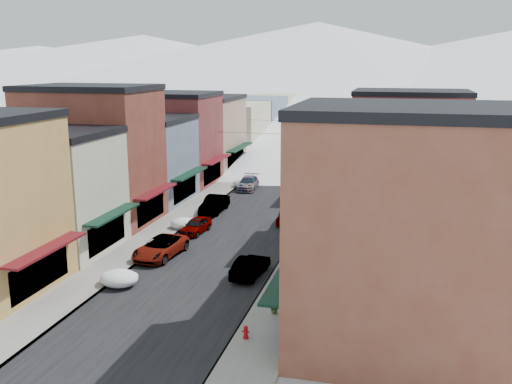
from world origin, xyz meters
The scene contains 39 objects.
ground centered at (0.00, 0.00, 0.00)m, with size 600.00×600.00×0.00m, color gray.
road centered at (0.00, 60.00, 0.01)m, with size 10.00×160.00×0.01m, color black.
sidewalk_left centered at (-6.60, 60.00, 0.07)m, with size 3.20×160.00×0.15m, color gray.
sidewalk_right centered at (6.60, 60.00, 0.07)m, with size 3.20×160.00×0.15m, color gray.
curb_left centered at (-5.05, 60.00, 0.07)m, with size 0.10×160.00×0.15m, color slate.
curb_right centered at (5.05, 60.00, 0.07)m, with size 0.10×160.00×0.15m, color slate.
bldg_l_cream centered at (-13.19, 12.50, 4.76)m, with size 11.30×8.20×9.50m.
bldg_l_brick_near centered at (-13.69, 20.50, 6.26)m, with size 12.30×8.20×12.50m.
bldg_l_grayblue centered at (-13.19, 29.00, 4.51)m, with size 11.30×9.20×9.00m.
bldg_l_brick_far centered at (-14.19, 38.00, 5.51)m, with size 13.30×9.20×11.00m.
bldg_l_tan centered at (-13.19, 48.00, 5.01)m, with size 11.30×11.20×10.00m.
bldg_r_brick_near centered at (13.69, 3.00, 6.26)m, with size 12.30×9.20×12.50m.
bldg_r_green centered at (13.19, 12.00, 4.76)m, with size 11.30×9.20×9.50m.
bldg_r_blue centered at (13.19, 21.00, 5.26)m, with size 11.30×9.20×10.50m.
bldg_r_cream centered at (13.69, 30.00, 4.51)m, with size 12.30×9.20×9.00m.
bldg_r_brick_far centered at (14.19, 39.00, 5.76)m, with size 13.30×9.20×11.50m.
bldg_r_tan centered at (13.19, 49.00, 4.76)m, with size 11.30×11.20×9.50m.
distant_blocks centered at (0.00, 83.00, 4.00)m, with size 34.00×55.00×8.00m.
mountain_ridge centered at (-19.47, 277.18, 14.36)m, with size 670.00×340.00×34.00m.
overhead_cables centered at (0.00, 47.50, 6.20)m, with size 16.40×15.04×0.04m.
car_white_suv centered at (-3.98, 12.84, 0.76)m, with size 2.52×5.47×1.52m, color silver.
car_silver_sedan centered at (-3.50, 19.32, 0.68)m, with size 1.59×3.96×1.35m, color gray.
car_dark_hatch centered at (-4.13, 26.34, 0.82)m, with size 1.73×4.96×1.63m, color black.
car_silver_wagon centered at (-3.58, 37.16, 0.73)m, with size 2.06×5.06×1.47m, color gray.
car_green_sedan centered at (3.64, 10.68, 0.72)m, with size 1.51×4.34×1.43m, color black.
car_gray_suv centered at (3.50, 24.24, 0.68)m, with size 1.62×4.02×1.37m, color #919499.
car_black_sedan centered at (4.27, 45.01, 0.80)m, with size 2.24×5.51×1.60m, color black.
car_lane_silver centered at (-0.81, 47.87, 0.67)m, with size 1.57×3.91×1.33m, color #A8AAB1.
car_lane_white centered at (2.20, 61.43, 0.79)m, with size 2.61×5.65×1.57m, color silver.
fire_hydrant centered at (5.78, 1.53, 0.48)m, with size 0.42×0.32×0.72m.
parking_sign centered at (5.20, 13.88, 1.28)m, with size 0.05×0.26×1.94m.
trash_can centered at (6.07, 14.76, 0.64)m, with size 0.57×0.57×0.97m.
streetlamp_near centered at (6.18, 31.23, 3.14)m, with size 0.39×0.39×4.75m.
streetlamp_far centered at (6.19, 55.00, 2.98)m, with size 0.37×0.37×4.48m.
planter_near centered at (6.62, 4.89, 0.49)m, with size 0.62×0.53×0.68m, color #365C29.
planter_far centered at (6.52, 12.75, 0.43)m, with size 0.31×0.31×0.56m, color #285728.
snow_pile_near centered at (-4.28, 6.88, 0.52)m, with size 2.58×2.79×1.09m.
snow_pile_mid centered at (-4.88, 20.19, 0.49)m, with size 2.44×2.70×1.03m.
snow_pile_far centered at (-4.28, 37.82, 0.52)m, with size 2.56×2.78×1.08m.
Camera 1 is at (13.11, -25.26, 14.53)m, focal length 40.00 mm.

